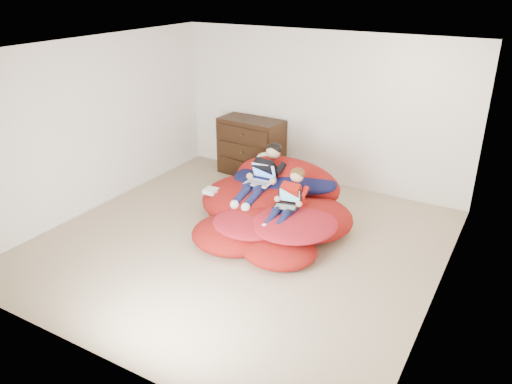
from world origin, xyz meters
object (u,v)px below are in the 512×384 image
(older_boy, at_px, (264,173))
(younger_boy, at_px, (289,197))
(laptop_white, at_px, (261,178))
(laptop_black, at_px, (288,202))
(dresser, at_px, (251,147))
(beanbag_pile, at_px, (273,207))

(older_boy, bearing_deg, younger_boy, -33.88)
(laptop_white, distance_m, laptop_black, 0.73)
(older_boy, xyz_separation_m, younger_boy, (0.62, -0.42, -0.07))
(younger_boy, relative_size, laptop_black, 2.65)
(dresser, relative_size, laptop_black, 3.34)
(younger_boy, bearing_deg, dresser, 132.62)
(laptop_white, bearing_deg, older_boy, 90.00)
(beanbag_pile, height_order, laptop_black, beanbag_pile)
(beanbag_pile, height_order, laptop_white, laptop_white)
(older_boy, bearing_deg, beanbag_pile, -35.23)
(beanbag_pile, relative_size, laptop_black, 6.78)
(older_boy, distance_m, laptop_black, 0.79)
(beanbag_pile, distance_m, younger_boy, 0.56)
(laptop_black, bearing_deg, laptop_white, 148.24)
(older_boy, relative_size, laptop_black, 3.30)
(beanbag_pile, relative_size, older_boy, 2.05)
(beanbag_pile, distance_m, older_boy, 0.51)
(younger_boy, bearing_deg, beanbag_pile, 147.05)
(dresser, bearing_deg, beanbag_pile, -50.59)
(younger_boy, xyz_separation_m, laptop_black, (-0.00, -0.05, -0.05))
(laptop_black, bearing_deg, dresser, 131.76)
(dresser, distance_m, laptop_white, 1.75)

